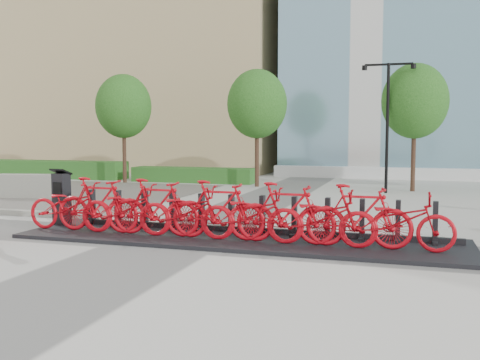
% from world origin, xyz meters
% --- Properties ---
extents(ground, '(120.00, 120.00, 0.00)m').
position_xyz_m(ground, '(0.00, 0.00, 0.00)').
color(ground, beige).
extents(gravel_patch, '(14.00, 14.00, 0.00)m').
position_xyz_m(gravel_patch, '(-10.00, 7.00, 0.01)').
color(gravel_patch, '#47453E').
rests_on(gravel_patch, ground).
extents(hedge_a, '(10.00, 1.40, 0.90)m').
position_xyz_m(hedge_a, '(-14.00, 13.50, 0.45)').
color(hedge_a, '#296B2C').
rests_on(hedge_a, ground).
extents(hedge_b, '(6.00, 1.20, 0.70)m').
position_xyz_m(hedge_b, '(-5.00, 13.20, 0.35)').
color(hedge_b, '#296B2C').
rests_on(hedge_b, ground).
extents(tree_0, '(2.60, 2.60, 5.10)m').
position_xyz_m(tree_0, '(-8.00, 12.00, 3.59)').
color(tree_0, '#553124').
rests_on(tree_0, ground).
extents(tree_1, '(2.60, 2.60, 5.10)m').
position_xyz_m(tree_1, '(-1.50, 12.00, 3.59)').
color(tree_1, '#553124').
rests_on(tree_1, ground).
extents(tree_2, '(2.60, 2.60, 5.10)m').
position_xyz_m(tree_2, '(5.00, 12.00, 3.59)').
color(tree_2, '#553124').
rests_on(tree_2, ground).
extents(streetlamp, '(2.00, 0.20, 5.00)m').
position_xyz_m(streetlamp, '(4.00, 11.00, 3.13)').
color(streetlamp, black).
rests_on(streetlamp, ground).
extents(dock_pad, '(9.60, 2.40, 0.08)m').
position_xyz_m(dock_pad, '(1.30, 0.30, 0.04)').
color(dock_pad, black).
rests_on(dock_pad, ground).
extents(dock_rail_posts, '(8.02, 0.50, 0.85)m').
position_xyz_m(dock_rail_posts, '(1.36, 0.77, 0.51)').
color(dock_rail_posts, black).
rests_on(dock_rail_posts, dock_pad).
extents(bike_0, '(2.11, 0.74, 1.11)m').
position_xyz_m(bike_0, '(-2.60, -0.05, 0.63)').
color(bike_0, '#B60712').
rests_on(bike_0, dock_pad).
extents(bike_1, '(2.05, 0.58, 1.23)m').
position_xyz_m(bike_1, '(-1.88, -0.05, 0.70)').
color(bike_1, '#B60712').
rests_on(bike_1, dock_pad).
extents(bike_2, '(2.11, 0.74, 1.11)m').
position_xyz_m(bike_2, '(-1.16, -0.05, 0.63)').
color(bike_2, '#B60712').
rests_on(bike_2, dock_pad).
extents(bike_3, '(2.05, 0.58, 1.23)m').
position_xyz_m(bike_3, '(-0.44, -0.05, 0.70)').
color(bike_3, '#B60712').
rests_on(bike_3, dock_pad).
extents(bike_4, '(2.11, 0.74, 1.11)m').
position_xyz_m(bike_4, '(0.28, -0.05, 0.63)').
color(bike_4, '#B60712').
rests_on(bike_4, dock_pad).
extents(bike_5, '(2.05, 0.58, 1.23)m').
position_xyz_m(bike_5, '(1.00, -0.05, 0.70)').
color(bike_5, '#B60712').
rests_on(bike_5, dock_pad).
extents(bike_6, '(2.11, 0.74, 1.11)m').
position_xyz_m(bike_6, '(1.72, -0.05, 0.63)').
color(bike_6, '#B60712').
rests_on(bike_6, dock_pad).
extents(bike_7, '(2.05, 0.58, 1.23)m').
position_xyz_m(bike_7, '(2.44, -0.05, 0.70)').
color(bike_7, '#B60712').
rests_on(bike_7, dock_pad).
extents(bike_8, '(2.11, 0.74, 1.11)m').
position_xyz_m(bike_8, '(3.16, -0.05, 0.63)').
color(bike_8, '#B60712').
rests_on(bike_8, dock_pad).
extents(bike_9, '(2.05, 0.58, 1.23)m').
position_xyz_m(bike_9, '(3.88, -0.05, 0.70)').
color(bike_9, '#B60712').
rests_on(bike_9, dock_pad).
extents(bike_10, '(2.11, 0.74, 1.11)m').
position_xyz_m(bike_10, '(4.60, -0.05, 0.63)').
color(bike_10, '#B60712').
rests_on(bike_10, dock_pad).
extents(kiosk, '(0.46, 0.40, 1.37)m').
position_xyz_m(kiosk, '(-3.29, 0.60, 0.74)').
color(kiosk, black).
rests_on(kiosk, dock_pad).
extents(jersey_barrier, '(2.26, 1.04, 0.84)m').
position_xyz_m(jersey_barrier, '(-8.32, 5.56, 0.42)').
color(jersey_barrier, gray).
rests_on(jersey_barrier, ground).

